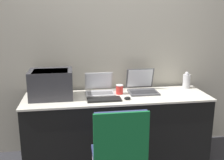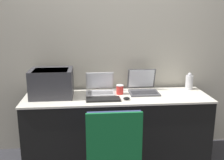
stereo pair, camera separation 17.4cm
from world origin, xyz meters
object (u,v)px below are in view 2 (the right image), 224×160
Objects in this scene: laptop_left at (100,89)px; coffee_cup at (120,90)px; metal_pitcher at (189,82)px; chair at (113,149)px; mouse at (127,98)px; printer at (52,82)px; external_keyboard at (103,99)px; laptop_right at (143,87)px.

coffee_cup is at bearing -17.70° from laptop_left.
metal_pitcher reaches higher than chair.
mouse is 0.35× the size of metal_pitcher.
laptop_left is (0.54, 0.10, -0.12)m from printer.
chair is at bearing -86.06° from external_keyboard.
laptop_right is 3.11× the size of coffee_cup.
external_keyboard is at bearing -152.08° from laptop_right.
laptop_left is 0.90× the size of external_keyboard.
chair is (-0.44, -0.92, -0.28)m from laptop_right.
mouse is (-0.23, -0.28, -0.04)m from laptop_right.
metal_pitcher reaches higher than mouse.
coffee_cup is 0.52× the size of metal_pitcher.
metal_pitcher is 0.22× the size of chair.
printer is 1.36× the size of laptop_right.
printer is 1.63m from metal_pitcher.
laptop_right is 0.93× the size of external_keyboard.
printer is 0.77m from coffee_cup.
chair reaches higher than external_keyboard.
external_keyboard is at bearing -18.02° from printer.
metal_pitcher is (0.87, 0.13, 0.04)m from coffee_cup.
metal_pitcher is at bearing 7.19° from laptop_right.
laptop_left is 0.50m from laptop_right.
laptop_left reaches higher than mouse.
mouse is at bearing -47.69° from laptop_left.
mouse is (0.25, -0.02, 0.01)m from external_keyboard.
laptop_right is 0.55m from external_keyboard.
laptop_left is at bearing 93.89° from chair.
printer is 2.20× the size of metal_pitcher.
laptop_left reaches higher than external_keyboard.
printer is at bearing -174.73° from metal_pitcher.
coffee_cup reaches higher than mouse.
laptop_left is 0.23m from coffee_cup.
coffee_cup reaches higher than external_keyboard.
external_keyboard is 3.35× the size of coffee_cup.
external_keyboard is at bearing -134.88° from coffee_cup.
laptop_left is 1.57× the size of metal_pitcher.
laptop_right is at bearing 64.41° from chair.
mouse is (0.27, -0.29, -0.03)m from laptop_left.
external_keyboard is 5.01× the size of mouse.
coffee_cup is at bearing 1.84° from printer.
mouse is at bearing -130.37° from laptop_right.
coffee_cup is at bearing 79.60° from chair.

